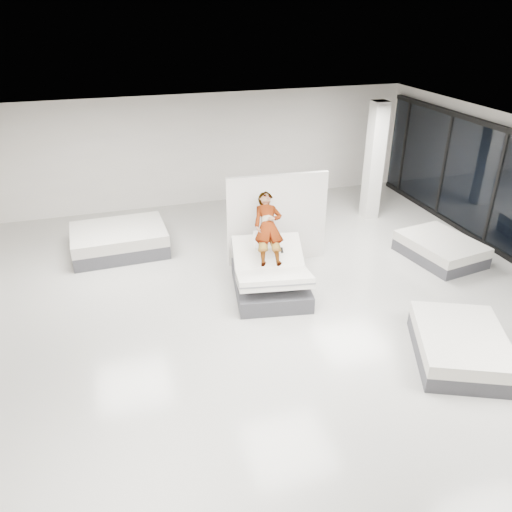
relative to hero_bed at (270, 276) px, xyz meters
name	(u,v)px	position (x,y,z in m)	size (l,w,h in m)	color
room	(296,253)	(-0.03, -1.41, 1.23)	(14.00, 14.04, 3.20)	#AAA9A1
hero_bed	(270,276)	(0.00, 0.00, 0.00)	(1.76, 2.16, 1.12)	#3A3A3F
person	(268,235)	(0.05, 0.30, 0.82)	(0.62, 0.40, 1.69)	slate
remote	(282,250)	(0.21, -0.08, 0.62)	(0.05, 0.14, 0.03)	black
divider_panel	(277,219)	(0.60, 1.33, 0.69)	(2.31, 0.11, 2.10)	silver
flat_bed_right_far	(440,249)	(4.34, 0.27, -0.12)	(1.63, 2.01, 0.50)	#3A3A3F
flat_bed_right_near	(460,346)	(2.39, -3.05, -0.10)	(2.07, 2.31, 0.52)	#3A3A3F
flat_bed_left_far	(119,240)	(-2.91, 2.87, -0.06)	(2.26, 1.73, 0.60)	#3A3A3F
column	(374,162)	(3.97, 3.09, 1.23)	(0.40, 0.40, 3.20)	silver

